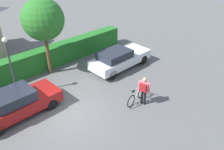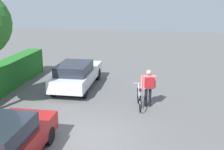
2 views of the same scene
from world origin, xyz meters
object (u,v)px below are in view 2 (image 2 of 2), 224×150
(bicycle, at_px, (139,99))
(parked_car_far, at_px, (77,74))
(person_rider, at_px, (149,85))
(parked_car_near, at_px, (2,144))

(bicycle, bearing_deg, parked_car_far, 58.49)
(bicycle, relative_size, person_rider, 1.05)
(parked_car_far, relative_size, bicycle, 2.60)
(parked_car_near, distance_m, bicycle, 6.30)
(bicycle, bearing_deg, person_rider, -71.56)
(parked_car_near, bearing_deg, parked_car_far, -0.01)
(bicycle, xyz_separation_m, person_rider, (0.13, -0.38, 0.63))
(bicycle, distance_m, person_rider, 0.75)
(parked_car_near, distance_m, person_rider, 6.62)
(parked_car_far, distance_m, bicycle, 4.09)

